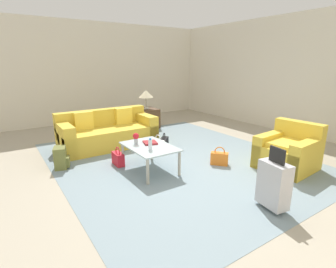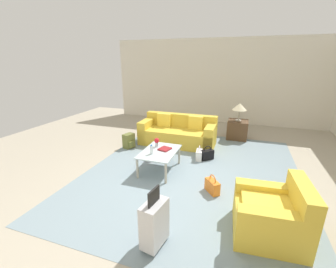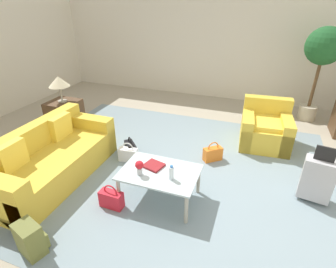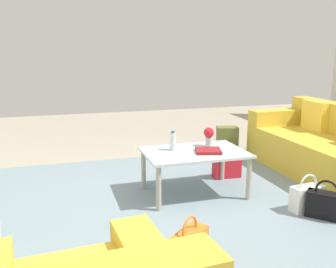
# 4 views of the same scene
# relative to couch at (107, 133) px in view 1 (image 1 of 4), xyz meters

# --- Properties ---
(ground_plane) EXTENTS (12.00, 12.00, 0.00)m
(ground_plane) POSITION_rel_couch_xyz_m (2.19, 0.60, -0.30)
(ground_plane) COLOR #A89E89
(wall_back) EXTENTS (10.24, 0.12, 3.10)m
(wall_back) POSITION_rel_couch_xyz_m (2.19, 4.66, 1.25)
(wall_back) COLOR silver
(wall_back) RESTS_ON ground
(wall_left) EXTENTS (0.12, 8.00, 3.10)m
(wall_left) POSITION_rel_couch_xyz_m (-2.87, 0.60, 1.25)
(wall_left) COLOR silver
(wall_left) RESTS_ON ground
(area_rug) EXTENTS (5.20, 4.40, 0.01)m
(area_rug) POSITION_rel_couch_xyz_m (1.59, 0.80, -0.29)
(area_rug) COLOR gray
(area_rug) RESTS_ON ground
(couch) EXTENTS (0.92, 2.12, 0.83)m
(couch) POSITION_rel_couch_xyz_m (0.00, 0.00, 0.00)
(couch) COLOR gold
(couch) RESTS_ON ground
(armchair) EXTENTS (0.94, 0.97, 0.83)m
(armchair) POSITION_rel_couch_xyz_m (3.08, 2.27, -0.01)
(armchair) COLOR gold
(armchair) RESTS_ON ground
(coffee_table) EXTENTS (1.03, 0.72, 0.46)m
(coffee_table) POSITION_rel_couch_xyz_m (1.79, 0.10, 0.11)
(coffee_table) COLOR silver
(coffee_table) RESTS_ON ground
(water_bottle) EXTENTS (0.06, 0.06, 0.20)m
(water_bottle) POSITION_rel_couch_xyz_m (1.99, -0.00, 0.26)
(water_bottle) COLOR silver
(water_bottle) RESTS_ON coffee_table
(coffee_table_book) EXTENTS (0.30, 0.28, 0.03)m
(coffee_table_book) POSITION_rel_couch_xyz_m (1.67, 0.18, 0.18)
(coffee_table_book) COLOR maroon
(coffee_table_book) RESTS_ON coffee_table
(flower_vase) EXTENTS (0.11, 0.11, 0.21)m
(flower_vase) POSITION_rel_couch_xyz_m (1.57, -0.05, 0.29)
(flower_vase) COLOR #B2B7BC
(flower_vase) RESTS_ON coffee_table
(side_table) EXTENTS (0.60, 0.60, 0.57)m
(side_table) POSITION_rel_couch_xyz_m (-1.01, 1.60, -0.02)
(side_table) COLOR #513823
(side_table) RESTS_ON ground
(table_lamp) EXTENTS (0.42, 0.42, 0.54)m
(table_lamp) POSITION_rel_couch_xyz_m (-1.01, 1.60, 0.69)
(table_lamp) COLOR #ADA899
(table_lamp) RESTS_ON side_table
(suitcase_silver) EXTENTS (0.43, 0.28, 0.85)m
(suitcase_silver) POSITION_rel_couch_xyz_m (3.79, 0.80, 0.06)
(suitcase_silver) COLOR #B7B7BC
(suitcase_silver) RESTS_ON ground
(handbag_white) EXTENTS (0.33, 0.17, 0.36)m
(handbag_white) POSITION_rel_couch_xyz_m (0.93, 0.80, -0.17)
(handbag_white) COLOR white
(handbag_white) RESTS_ON ground
(handbag_red) EXTENTS (0.32, 0.15, 0.36)m
(handbag_red) POSITION_rel_couch_xyz_m (1.24, -0.27, -0.17)
(handbag_red) COLOR red
(handbag_red) RESTS_ON ground
(handbag_black) EXTENTS (0.32, 0.33, 0.36)m
(handbag_black) POSITION_rel_couch_xyz_m (0.88, 0.99, -0.17)
(handbag_black) COLOR black
(handbag_black) RESTS_ON ground
(handbag_orange) EXTENTS (0.34, 0.31, 0.36)m
(handbag_orange) POSITION_rel_couch_xyz_m (2.28, 1.32, -0.17)
(handbag_orange) COLOR orange
(handbag_orange) RESTS_ON ground
(backpack_olive) EXTENTS (0.35, 0.31, 0.40)m
(backpack_olive) POSITION_rel_couch_xyz_m (0.79, -1.19, -0.11)
(backpack_olive) COLOR olive
(backpack_olive) RESTS_ON ground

